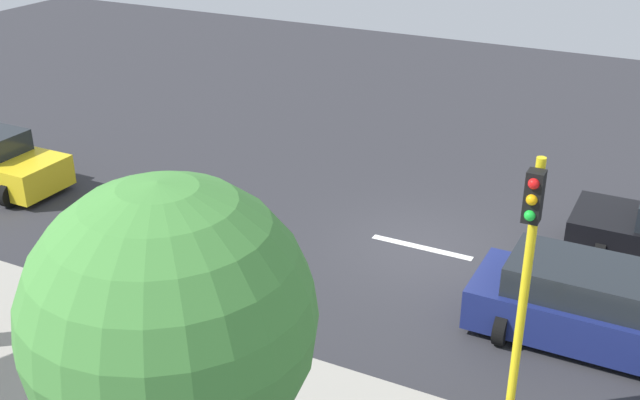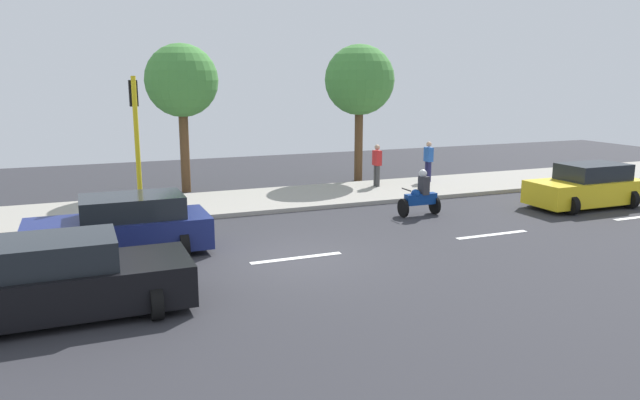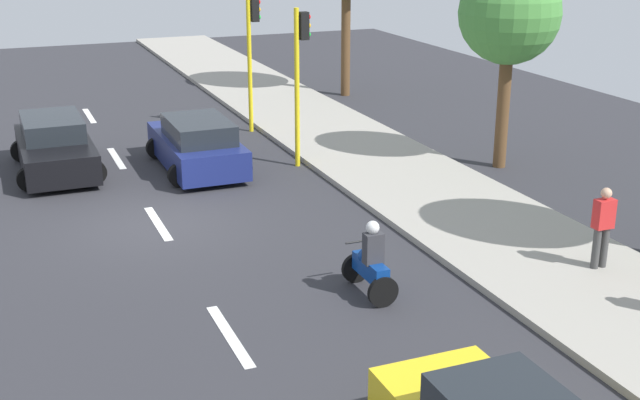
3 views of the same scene
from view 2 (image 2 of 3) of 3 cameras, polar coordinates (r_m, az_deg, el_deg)
ground_plane at (r=14.92m, az=-2.27°, el=-5.81°), size 40.00×60.00×0.10m
sidewalk at (r=21.40m, az=-8.72°, el=-0.26°), size 4.00×60.00×0.15m
lane_stripe_north at (r=17.79m, az=16.23°, el=-3.23°), size 0.20×2.40×0.01m
lane_stripe_mid at (r=14.90m, az=-2.27°, el=-5.61°), size 0.20×2.40×0.01m
lane_stripe_south at (r=14.13m, az=-25.99°, el=-7.76°), size 0.20×2.40×0.01m
car_black at (r=12.20m, az=-23.53°, el=-7.02°), size 2.33×4.53×1.52m
car_yellow_cab at (r=22.70m, az=24.26°, el=1.15°), size 2.16×4.06×1.52m
car_dark_blue at (r=15.83m, az=-18.50°, el=-2.53°), size 2.33×4.48×1.52m
motorcycle at (r=19.67m, az=9.64°, el=0.36°), size 0.60×1.30×1.53m
pedestrian_near_signal at (r=24.05m, az=5.50°, el=3.49°), size 0.40×0.24×1.69m
pedestrian_by_tree at (r=25.49m, az=10.39°, el=3.80°), size 0.40×0.24×1.69m
traffic_light_midblock at (r=18.37m, az=-17.29°, el=6.43°), size 0.49×0.24×4.50m
street_tree_north at (r=23.83m, az=-13.18°, el=11.03°), size 2.81×2.81×5.77m
street_tree_south at (r=25.98m, az=3.81°, el=11.37°), size 3.01×3.01×5.89m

